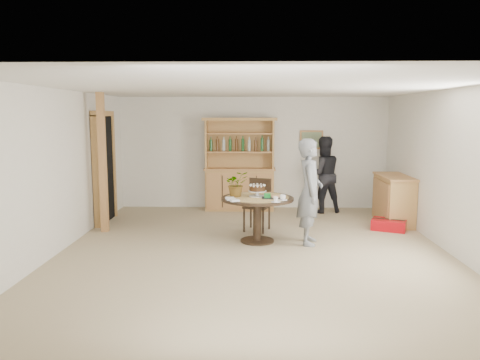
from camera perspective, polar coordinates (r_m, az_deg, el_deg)
name	(u,v)px	position (r m, az deg, el deg)	size (l,w,h in m)	color
ground	(254,251)	(7.35, 1.67, -8.71)	(7.00, 7.00, 0.00)	#C5B587
room_shell	(254,139)	(7.06, 1.75, 4.97)	(6.04, 7.04, 2.52)	white
doorway	(104,166)	(9.55, -16.26, 1.63)	(0.13, 1.10, 2.18)	black
pine_post	(103,163)	(8.70, -16.41, 1.99)	(0.12, 0.12, 2.50)	#B27B4B
hutch	(240,179)	(10.38, -0.04, 0.12)	(1.62, 0.54, 2.04)	tan
sideboard	(394,199)	(9.60, 18.24, -2.24)	(0.54, 1.26, 0.94)	tan
dining_table	(257,206)	(7.77, 2.13, -3.20)	(1.20, 1.20, 0.76)	black
dining_chair	(258,201)	(8.59, 2.24, -2.59)	(0.54, 0.54, 0.95)	black
birthday_cake	(257,189)	(7.77, 2.13, -1.11)	(0.30, 0.30, 0.20)	white
flower_vase	(236,184)	(7.76, -0.45, -0.47)	(0.38, 0.33, 0.42)	#3F7233
gift_tray	(271,197)	(7.62, 3.76, -2.05)	(0.30, 0.20, 0.08)	black
coffee_cup_a	(283,198)	(7.47, 5.23, -2.16)	(0.15, 0.15, 0.09)	white
coffee_cup_b	(276,200)	(7.30, 4.38, -2.43)	(0.15, 0.15, 0.08)	white
napkins	(232,199)	(7.43, -1.00, -2.36)	(0.24, 0.33, 0.03)	white
teen_boy	(310,192)	(7.68, 8.50, -1.43)	(0.63, 0.41, 1.73)	slate
adult_person	(323,175)	(10.24, 10.06, 0.65)	(0.80, 0.62, 1.65)	black
red_suitcase	(389,225)	(9.07, 17.71, -5.21)	(0.71, 0.61, 0.21)	#BA0911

